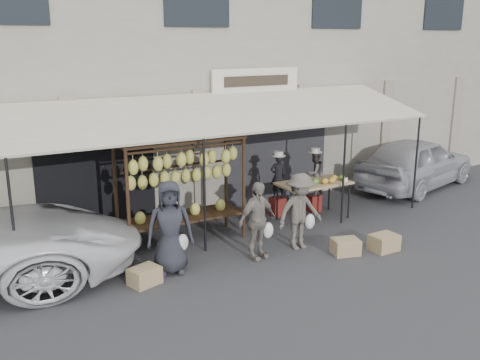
{
  "coord_description": "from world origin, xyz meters",
  "views": [
    {
      "loc": [
        -5.31,
        -7.95,
        4.13
      ],
      "look_at": [
        -0.06,
        1.4,
        1.3
      ],
      "focal_mm": 40.0,
      "sensor_mm": 36.0,
      "label": 1
    }
  ],
  "objects_px": {
    "customer_right": "(300,211)",
    "produce_table": "(315,184)",
    "crate_near_b": "(384,243)",
    "customer_left": "(170,227)",
    "sedan": "(416,162)",
    "vendor_right": "(315,173)",
    "customer_mid": "(257,221)",
    "vendor_left": "(278,176)",
    "banana_rack": "(182,170)",
    "crate_far": "(145,276)",
    "crate_near_a": "(346,247)"
  },
  "relations": [
    {
      "from": "banana_rack",
      "to": "vendor_left",
      "type": "height_order",
      "value": "banana_rack"
    },
    {
      "from": "customer_right",
      "to": "crate_near_b",
      "type": "bearing_deg",
      "value": -32.3
    },
    {
      "from": "vendor_left",
      "to": "customer_right",
      "type": "height_order",
      "value": "customer_right"
    },
    {
      "from": "sedan",
      "to": "vendor_right",
      "type": "bearing_deg",
      "value": 80.42
    },
    {
      "from": "produce_table",
      "to": "crate_far",
      "type": "bearing_deg",
      "value": -163.92
    },
    {
      "from": "vendor_left",
      "to": "crate_far",
      "type": "bearing_deg",
      "value": 40.71
    },
    {
      "from": "customer_left",
      "to": "customer_mid",
      "type": "xyz_separation_m",
      "value": [
        1.7,
        -0.22,
        -0.09
      ]
    },
    {
      "from": "vendor_left",
      "to": "customer_mid",
      "type": "relative_size",
      "value": 0.69
    },
    {
      "from": "produce_table",
      "to": "crate_far",
      "type": "distance_m",
      "value": 4.91
    },
    {
      "from": "vendor_right",
      "to": "customer_left",
      "type": "bearing_deg",
      "value": 9.42
    },
    {
      "from": "crate_near_b",
      "to": "crate_far",
      "type": "xyz_separation_m",
      "value": [
        -4.74,
        0.88,
        -0.01
      ]
    },
    {
      "from": "produce_table",
      "to": "customer_left",
      "type": "distance_m",
      "value": 4.22
    },
    {
      "from": "crate_near_b",
      "to": "sedan",
      "type": "distance_m",
      "value": 5.23
    },
    {
      "from": "customer_mid",
      "to": "customer_right",
      "type": "relative_size",
      "value": 0.98
    },
    {
      "from": "customer_right",
      "to": "produce_table",
      "type": "bearing_deg",
      "value": 44.42
    },
    {
      "from": "crate_far",
      "to": "crate_near_a",
      "type": "bearing_deg",
      "value": -9.48
    },
    {
      "from": "produce_table",
      "to": "vendor_right",
      "type": "bearing_deg",
      "value": 54.86
    },
    {
      "from": "vendor_left",
      "to": "customer_left",
      "type": "bearing_deg",
      "value": 41.3
    },
    {
      "from": "produce_table",
      "to": "sedan",
      "type": "distance_m",
      "value": 4.33
    },
    {
      "from": "vendor_left",
      "to": "customer_right",
      "type": "bearing_deg",
      "value": 82.89
    },
    {
      "from": "crate_near_b",
      "to": "sedan",
      "type": "xyz_separation_m",
      "value": [
        4.16,
        3.11,
        0.58
      ]
    },
    {
      "from": "customer_mid",
      "to": "vendor_right",
      "type": "bearing_deg",
      "value": 22.41
    },
    {
      "from": "customer_left",
      "to": "sedan",
      "type": "xyz_separation_m",
      "value": [
        8.31,
        1.98,
        -0.12
      ]
    },
    {
      "from": "customer_mid",
      "to": "banana_rack",
      "type": "bearing_deg",
      "value": 110.96
    },
    {
      "from": "sedan",
      "to": "customer_mid",
      "type": "bearing_deg",
      "value": 93.54
    },
    {
      "from": "crate_near_a",
      "to": "crate_near_b",
      "type": "xyz_separation_m",
      "value": [
        0.81,
        -0.22,
        0.01
      ]
    },
    {
      "from": "banana_rack",
      "to": "sedan",
      "type": "height_order",
      "value": "banana_rack"
    },
    {
      "from": "vendor_right",
      "to": "customer_left",
      "type": "relative_size",
      "value": 0.64
    },
    {
      "from": "vendor_right",
      "to": "crate_far",
      "type": "xyz_separation_m",
      "value": [
        -5.04,
        -1.87,
        -0.82
      ]
    },
    {
      "from": "vendor_right",
      "to": "customer_left",
      "type": "distance_m",
      "value": 4.73
    },
    {
      "from": "customer_mid",
      "to": "crate_near_a",
      "type": "bearing_deg",
      "value": -34.11
    },
    {
      "from": "vendor_right",
      "to": "crate_far",
      "type": "bearing_deg",
      "value": 9.77
    },
    {
      "from": "customer_right",
      "to": "crate_near_b",
      "type": "distance_m",
      "value": 1.82
    },
    {
      "from": "customer_mid",
      "to": "crate_near_a",
      "type": "relative_size",
      "value": 2.98
    },
    {
      "from": "vendor_right",
      "to": "vendor_left",
      "type": "bearing_deg",
      "value": -20.69
    },
    {
      "from": "vendor_right",
      "to": "crate_near_a",
      "type": "relative_size",
      "value": 2.15
    },
    {
      "from": "vendor_right",
      "to": "sedan",
      "type": "height_order",
      "value": "vendor_right"
    },
    {
      "from": "customer_left",
      "to": "customer_right",
      "type": "height_order",
      "value": "customer_left"
    },
    {
      "from": "banana_rack",
      "to": "crate_far",
      "type": "xyz_separation_m",
      "value": [
        -1.37,
        -1.48,
        -1.42
      ]
    },
    {
      "from": "banana_rack",
      "to": "customer_left",
      "type": "distance_m",
      "value": 1.61
    },
    {
      "from": "crate_near_b",
      "to": "crate_far",
      "type": "distance_m",
      "value": 4.82
    },
    {
      "from": "crate_near_a",
      "to": "customer_right",
      "type": "bearing_deg",
      "value": 131.42
    },
    {
      "from": "produce_table",
      "to": "customer_left",
      "type": "height_order",
      "value": "customer_left"
    },
    {
      "from": "customer_right",
      "to": "crate_far",
      "type": "bearing_deg",
      "value": -178.32
    },
    {
      "from": "customer_mid",
      "to": "produce_table",
      "type": "bearing_deg",
      "value": 17.56
    },
    {
      "from": "produce_table",
      "to": "vendor_right",
      "type": "xyz_separation_m",
      "value": [
        0.37,
        0.52,
        0.1
      ]
    },
    {
      "from": "customer_left",
      "to": "sedan",
      "type": "height_order",
      "value": "customer_left"
    },
    {
      "from": "banana_rack",
      "to": "customer_mid",
      "type": "height_order",
      "value": "banana_rack"
    },
    {
      "from": "vendor_right",
      "to": "customer_right",
      "type": "bearing_deg",
      "value": 35.87
    },
    {
      "from": "banana_rack",
      "to": "crate_near_b",
      "type": "relative_size",
      "value": 4.78
    }
  ]
}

